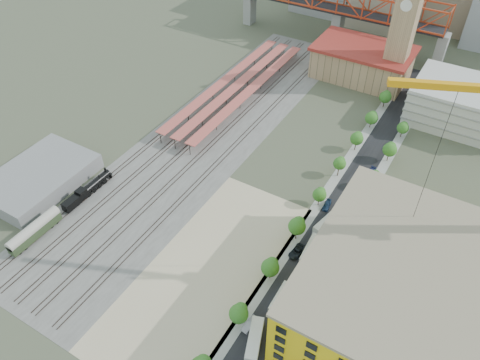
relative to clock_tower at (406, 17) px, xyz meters
The scene contains 29 objects.
ground 85.36m from the clock_tower, 95.71° to the right, with size 400.00×400.00×0.00m, color #474C38.
ballast_strip 81.63m from the clock_tower, 125.15° to the right, with size 36.00×165.00×0.06m, color #605E59.
dirt_lot 115.74m from the clock_tower, 96.14° to the right, with size 28.00×67.00×0.06m, color tan.
street_asphalt 71.48m from the clock_tower, 82.98° to the right, with size 12.00×170.00×0.06m, color black.
sidewalk_west 71.08m from the clock_tower, 87.80° to the right, with size 3.00×170.00×0.04m, color gray.
sidewalk_east 72.31m from the clock_tower, 78.27° to the right, with size 3.00×170.00×0.04m, color gray.
construction_pad 110.41m from the clock_tower, 69.69° to the right, with size 50.00×90.00×0.06m, color gray.
rail_tracks 82.57m from the clock_tower, 126.24° to the right, with size 26.56×160.00×0.18m.
platform_canopies 65.08m from the clock_tower, 144.47° to the right, with size 16.00×80.00×4.12m.
station_hall 25.65m from the clock_tower, behind, with size 38.00×24.00×13.10m.
clock_tower is the anchor object (origin of this frame).
parking_garage 36.81m from the clock_tower, 19.64° to the right, with size 34.00×26.00×14.00m, color silver.
truss_bridge 42.56m from the clock_tower, 142.85° to the left, with size 94.00×9.60×25.60m.
construction_building 107.36m from the clock_tower, 71.22° to the right, with size 44.60×50.60×18.80m.
warehouse 135.13m from the clock_tower, 123.93° to the right, with size 22.00×32.00×5.00m, color gray.
street_trees 80.70m from the clock_tower, 83.91° to the right, with size 15.40×124.40×8.00m.
locomotive 123.27m from the clock_tower, 118.82° to the right, with size 2.52×19.47×4.87m.
coach 140.65m from the clock_tower, 114.81° to the right, with size 2.79×16.22×5.09m.
site_trailer_a 125.69m from the clock_tower, 86.26° to the right, with size 2.72×10.35×2.83m, color silver.
site_trailer_b 113.49m from the clock_tower, 85.83° to the right, with size 2.34×8.90×2.44m, color silver.
site_trailer_c 96.98m from the clock_tower, 85.07° to the right, with size 2.58×9.80×2.68m, color silver.
site_trailer_d 86.39m from the clock_tower, 84.40° to the right, with size 2.63×9.99×2.73m, color silver.
car_1 122.50m from the clock_tower, 87.60° to the right, with size 1.66×4.77×1.57m, color #9D9CA2.
car_2 98.70m from the clock_tower, 86.97° to the right, with size 2.59×5.61×1.56m, color black.
car_3 79.81m from the clock_tower, 86.16° to the right, with size 1.84×4.54×1.32m, color navy.
car_4 108.35m from the clock_tower, 83.97° to the right, with size 1.60×3.99×1.36m, color silver.
car_5 90.07m from the clock_tower, 82.62° to the right, with size 1.59×4.56×1.50m, color #AFAFB5.
car_6 75.61m from the clock_tower, 80.99° to the right, with size 2.62×5.69×1.58m, color black.
car_7 62.07m from the clock_tower, 78.55° to the right, with size 2.10×5.16×1.50m, color navy.
Camera 1 is at (40.27, -89.44, 96.39)m, focal length 35.00 mm.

